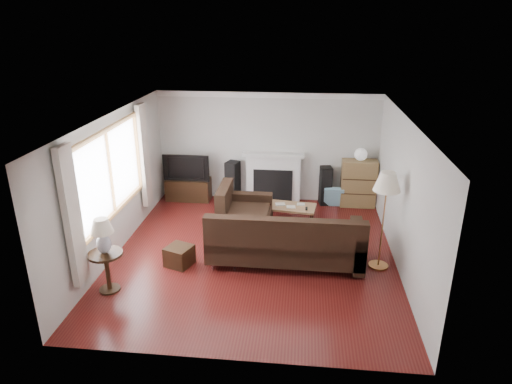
# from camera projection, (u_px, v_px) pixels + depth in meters

# --- Properties ---
(room) EXTENTS (5.10, 5.60, 2.54)m
(room) POSITION_uv_depth(u_px,v_px,m) (254.00, 190.00, 7.85)
(room) COLOR #561613
(room) RESTS_ON ground
(window) EXTENTS (0.12, 2.74, 1.54)m
(window) POSITION_uv_depth(u_px,v_px,m) (111.00, 173.00, 7.80)
(window) COLOR brown
(window) RESTS_ON room
(curtain_near) EXTENTS (0.10, 0.35, 2.10)m
(curtain_near) POSITION_uv_depth(u_px,v_px,m) (72.00, 217.00, 6.44)
(curtain_near) COLOR beige
(curtain_near) RESTS_ON room
(curtain_far) EXTENTS (0.10, 0.35, 2.10)m
(curtain_far) POSITION_uv_depth(u_px,v_px,m) (144.00, 156.00, 9.26)
(curtain_far) COLOR beige
(curtain_far) RESTS_ON room
(fireplace) EXTENTS (1.40, 0.26, 1.15)m
(fireplace) POSITION_uv_depth(u_px,v_px,m) (273.00, 177.00, 10.53)
(fireplace) COLOR white
(fireplace) RESTS_ON room
(tv_stand) EXTENTS (1.02, 0.46, 0.51)m
(tv_stand) POSITION_uv_depth(u_px,v_px,m) (189.00, 189.00, 10.70)
(tv_stand) COLOR black
(tv_stand) RESTS_ON ground
(television) EXTENTS (1.06, 0.14, 0.61)m
(television) POSITION_uv_depth(u_px,v_px,m) (187.00, 166.00, 10.50)
(television) COLOR black
(television) RESTS_ON tv_stand
(speaker_left) EXTENTS (0.35, 0.38, 0.95)m
(speaker_left) POSITION_uv_depth(u_px,v_px,m) (233.00, 181.00, 10.55)
(speaker_left) COLOR black
(speaker_left) RESTS_ON ground
(speaker_right) EXTENTS (0.30, 0.34, 0.89)m
(speaker_right) POSITION_uv_depth(u_px,v_px,m) (325.00, 186.00, 10.37)
(speaker_right) COLOR black
(speaker_right) RESTS_ON ground
(bookshelf) EXTENTS (0.78, 0.37, 1.07)m
(bookshelf) POSITION_uv_depth(u_px,v_px,m) (358.00, 183.00, 10.25)
(bookshelf) COLOR olive
(bookshelf) RESTS_ON ground
(globe_lamp) EXTENTS (0.28, 0.28, 0.28)m
(globe_lamp) POSITION_uv_depth(u_px,v_px,m) (361.00, 154.00, 10.00)
(globe_lamp) COLOR white
(globe_lamp) RESTS_ON bookshelf
(sectional_sofa) EXTENTS (2.89, 2.11, 0.93)m
(sectional_sofa) POSITION_uv_depth(u_px,v_px,m) (285.00, 238.00, 7.89)
(sectional_sofa) COLOR black
(sectional_sofa) RESTS_ON ground
(coffee_table) EXTENTS (1.06, 0.66, 0.39)m
(coffee_table) POSITION_uv_depth(u_px,v_px,m) (291.00, 214.00, 9.48)
(coffee_table) COLOR #997049
(coffee_table) RESTS_ON ground
(footstool) EXTENTS (0.53, 0.53, 0.35)m
(footstool) POSITION_uv_depth(u_px,v_px,m) (179.00, 256.00, 7.89)
(footstool) COLOR black
(footstool) RESTS_ON ground
(floor_lamp) EXTENTS (0.57, 0.57, 1.72)m
(floor_lamp) POSITION_uv_depth(u_px,v_px,m) (383.00, 221.00, 7.59)
(floor_lamp) COLOR #A46B39
(floor_lamp) RESTS_ON ground
(side_table) EXTENTS (0.53, 0.53, 0.66)m
(side_table) POSITION_uv_depth(u_px,v_px,m) (108.00, 272.00, 7.10)
(side_table) COLOR black
(side_table) RESTS_ON ground
(table_lamp) EXTENTS (0.35, 0.35, 0.56)m
(table_lamp) POSITION_uv_depth(u_px,v_px,m) (103.00, 236.00, 6.88)
(table_lamp) COLOR silver
(table_lamp) RESTS_ON side_table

